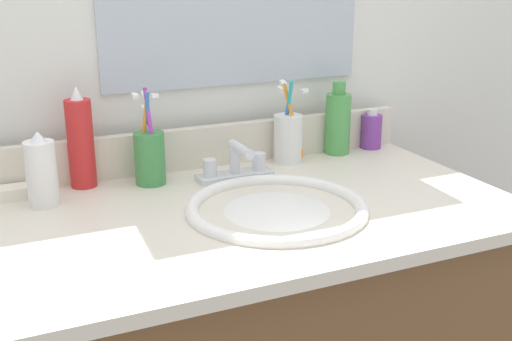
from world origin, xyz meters
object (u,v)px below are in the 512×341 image
object	(u,v)px
soap_bar	(11,193)
bottle_spray_red	(81,142)
faucet	(236,166)
bottle_lotion_white	(41,172)
cup_white_ceramic	(288,137)
bottle_cream_purple	(371,131)
bottle_toner_green	(338,122)
cup_green	(150,155)

from	to	relation	value
soap_bar	bottle_spray_red	bearing A→B (deg)	7.55
faucet	bottle_lotion_white	xyz separation A→B (m)	(-0.38, 0.01, 0.04)
cup_white_ceramic	soap_bar	bearing A→B (deg)	-180.00
bottle_cream_purple	bottle_lotion_white	size ratio (longest dim) A/B	0.68
bottle_toner_green	bottle_cream_purple	size ratio (longest dim) A/B	1.78
bottle_toner_green	soap_bar	distance (m)	0.73
bottle_cream_purple	cup_white_ceramic	xyz separation A→B (m)	(-0.23, -0.02, 0.01)
bottle_toner_green	bottle_cream_purple	distance (m)	0.10
faucet	cup_white_ceramic	world-z (taller)	cup_white_ceramic
bottle_cream_purple	cup_white_ceramic	distance (m)	0.23
bottle_lotion_white	soap_bar	size ratio (longest dim) A/B	2.21
bottle_lotion_white	cup_white_ceramic	world-z (taller)	cup_white_ceramic
bottle_toner_green	soap_bar	bearing A→B (deg)	-178.95
bottle_cream_purple	cup_white_ceramic	bearing A→B (deg)	-175.61
bottle_lotion_white	soap_bar	world-z (taller)	bottle_lotion_white
bottle_toner_green	cup_green	size ratio (longest dim) A/B	0.86
bottle_toner_green	bottle_lotion_white	world-z (taller)	bottle_toner_green
faucet	bottle_lotion_white	bearing A→B (deg)	178.99
bottle_toner_green	cup_green	bearing A→B (deg)	-175.73
bottle_cream_purple	bottle_toner_green	bearing A→B (deg)	-177.29
bottle_spray_red	cup_white_ceramic	world-z (taller)	bottle_spray_red
soap_bar	bottle_lotion_white	bearing A→B (deg)	-47.60
bottle_lotion_white	soap_bar	xyz separation A→B (m)	(-0.05, 0.06, -0.05)
soap_bar	cup_green	bearing A→B (deg)	-4.49
bottle_spray_red	bottle_lotion_white	world-z (taller)	bottle_spray_red
faucet	cup_green	bearing A→B (deg)	164.81
cup_white_ceramic	bottle_toner_green	bearing A→B (deg)	5.58
bottle_toner_green	soap_bar	world-z (taller)	bottle_toner_green
faucet	bottle_cream_purple	bearing A→B (deg)	12.32
faucet	bottle_toner_green	bearing A→B (deg)	15.42
faucet	bottle_spray_red	size ratio (longest dim) A/B	0.79
bottle_lotion_white	bottle_toner_green	bearing A→B (deg)	6.24
bottle_spray_red	soap_bar	bearing A→B (deg)	-172.45
bottle_cream_purple	cup_green	bearing A→B (deg)	-176.00
bottle_spray_red	soap_bar	xyz separation A→B (m)	(-0.14, -0.02, -0.08)
bottle_cream_purple	bottle_lotion_white	distance (m)	0.77
cup_white_ceramic	cup_green	xyz separation A→B (m)	(-0.32, -0.02, 0.00)
bottle_toner_green	cup_green	distance (m)	0.46
faucet	soap_bar	bearing A→B (deg)	171.29
cup_white_ceramic	cup_green	bearing A→B (deg)	-176.28
cup_green	bottle_spray_red	bearing A→B (deg)	162.66
faucet	bottle_spray_red	world-z (taller)	bottle_spray_red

